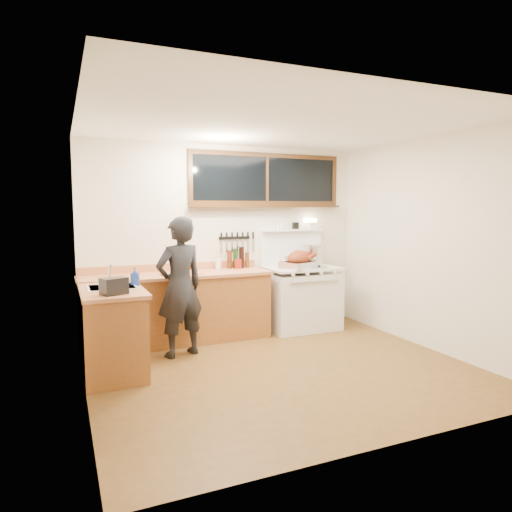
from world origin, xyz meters
name	(u,v)px	position (x,y,z in m)	size (l,w,h in m)	color
ground_plane	(283,370)	(0.00, 0.00, -0.01)	(4.00, 3.50, 0.02)	brown
room_shell	(284,217)	(0.00, 0.00, 1.65)	(4.10, 3.60, 2.65)	silver
counter_back	(178,308)	(-0.80, 1.45, 0.45)	(2.44, 0.64, 1.00)	brown
counter_left	(112,331)	(-1.70, 0.62, 0.45)	(0.64, 1.09, 0.90)	brown
sink_unit	(112,292)	(-1.68, 0.70, 0.85)	(0.50, 0.45, 0.37)	white
vintage_stove	(301,297)	(1.00, 1.41, 0.47)	(1.02, 0.74, 1.59)	white
back_window	(267,185)	(0.60, 1.72, 2.06)	(2.32, 0.13, 0.77)	black
left_doorway	(87,292)	(-1.99, -0.55, 1.09)	(0.02, 1.04, 2.17)	black
knife_strip	(236,239)	(0.12, 1.73, 1.31)	(0.52, 0.03, 0.28)	black
man	(180,287)	(-0.90, 0.89, 0.82)	(0.69, 0.55, 1.64)	black
soap_bottle	(135,276)	(-1.43, 0.75, 1.00)	(0.11, 0.11, 0.19)	#2546BA
toaster	(114,286)	(-1.70, 0.29, 0.98)	(0.28, 0.24, 0.16)	black
cutting_board	(182,271)	(-0.77, 1.31, 0.96)	(0.54, 0.48, 0.15)	#C37A4D
roast_turkey	(299,261)	(0.88, 1.27, 1.00)	(0.57, 0.51, 0.26)	silver
stockpot	(314,254)	(1.31, 1.60, 1.05)	(0.42, 0.42, 0.30)	silver
saucepan	(289,260)	(0.96, 1.70, 0.97)	(0.20, 0.31, 0.13)	silver
pot_lid	(320,267)	(1.17, 1.19, 0.91)	(0.26, 0.26, 0.04)	silver
coffee_tin	(238,264)	(0.09, 1.60, 0.97)	(0.10, 0.08, 0.13)	maroon
pitcher	(218,264)	(-0.17, 1.65, 0.97)	(0.10, 0.10, 0.15)	white
bottle_cluster	(238,259)	(0.11, 1.63, 1.04)	(0.33, 0.07, 0.30)	black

